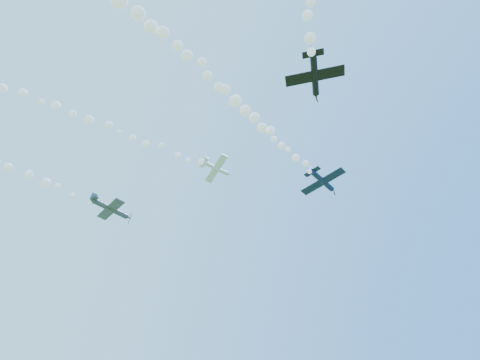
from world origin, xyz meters
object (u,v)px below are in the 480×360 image
plane_white (216,168)px  plane_black (315,75)px  plane_navy (323,181)px  plane_grey (111,209)px

plane_white → plane_black: bearing=-98.3°
plane_navy → plane_grey: bearing=129.6°
plane_white → plane_grey: plane_white is taller
plane_grey → plane_navy: bearing=-40.2°
plane_white → plane_grey: bearing=164.7°
plane_navy → plane_grey: size_ratio=1.03×
plane_white → plane_navy: (13.78, -13.54, -7.78)m
plane_white → plane_grey: (-16.58, 3.77, -13.14)m
plane_white → plane_navy: bearing=-47.0°
plane_navy → plane_black: (-17.13, -19.53, -6.38)m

